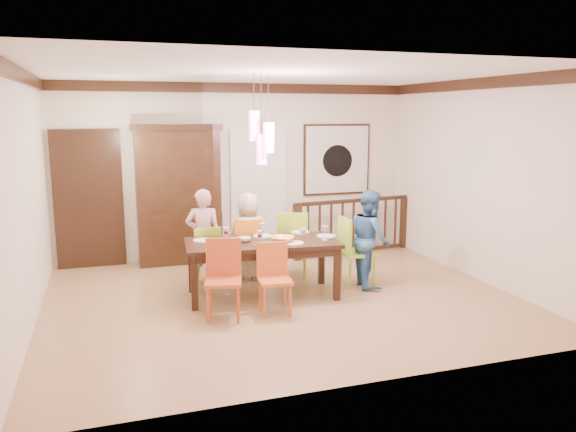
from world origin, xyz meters
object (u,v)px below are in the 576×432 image
object	(u,v)px
chair_far_left	(205,251)
china_hutch	(179,194)
chair_end_right	(358,247)
balustrade	(353,225)
person_far_left	(204,236)
dining_table	(262,248)
person_far_mid	(248,236)
person_end_right	(370,238)

from	to	relation	value
chair_far_left	china_hutch	xyz separation A→B (m)	(-0.18, 1.34, 0.64)
chair_end_right	china_hutch	bearing A→B (deg)	48.83
balustrade	person_far_left	xyz separation A→B (m)	(-2.76, -0.94, 0.18)
person_far_left	china_hutch	bearing A→B (deg)	-68.95
dining_table	balustrade	world-z (taller)	balustrade
person_far_left	person_far_mid	distance (m)	0.67
dining_table	china_hutch	size ratio (longest dim) A/B	0.93
dining_table	person_end_right	bearing A→B (deg)	4.48
dining_table	china_hutch	bearing A→B (deg)	116.80
china_hutch	dining_table	bearing A→B (deg)	-68.91
person_far_left	chair_end_right	bearing A→B (deg)	171.95
person_end_right	china_hutch	bearing A→B (deg)	56.20
chair_far_left	person_far_mid	world-z (taller)	person_far_mid
person_far_left	person_far_mid	world-z (taller)	person_far_left
chair_end_right	dining_table	bearing A→B (deg)	93.26
dining_table	balustrade	bearing A→B (deg)	45.34
dining_table	chair_end_right	world-z (taller)	chair_end_right
person_far_mid	person_end_right	size ratio (longest dim) A/B	0.94
dining_table	person_end_right	xyz separation A→B (m)	(1.56, -0.03, 0.02)
person_far_mid	balustrade	bearing A→B (deg)	-134.74
dining_table	person_far_mid	bearing A→B (deg)	93.93
chair_end_right	china_hutch	world-z (taller)	china_hutch
china_hutch	person_end_right	bearing A→B (deg)	-42.10
person_far_left	person_end_right	size ratio (longest dim) A/B	1.00
dining_table	person_end_right	size ratio (longest dim) A/B	1.52
chair_end_right	balustrade	size ratio (longest dim) A/B	0.43
chair_far_left	chair_end_right	world-z (taller)	chair_end_right
dining_table	chair_far_left	size ratio (longest dim) A/B	2.44
china_hutch	person_far_mid	world-z (taller)	china_hutch
person_far_left	person_end_right	bearing A→B (deg)	171.94
person_far_mid	china_hutch	bearing A→B (deg)	-34.23
china_hutch	person_far_left	world-z (taller)	china_hutch
china_hutch	balustrade	bearing A→B (deg)	-6.72
balustrade	china_hutch	bearing A→B (deg)	166.35
chair_end_right	person_far_mid	distance (m)	1.60
china_hutch	person_end_right	distance (m)	3.22
chair_far_left	china_hutch	world-z (taller)	china_hutch
china_hutch	balustrade	distance (m)	3.02
dining_table	person_far_left	world-z (taller)	person_far_left
china_hutch	person_far_left	bearing A→B (deg)	-82.24
dining_table	person_end_right	distance (m)	1.56
dining_table	person_far_left	size ratio (longest dim) A/B	1.52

